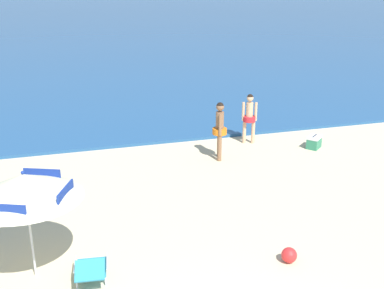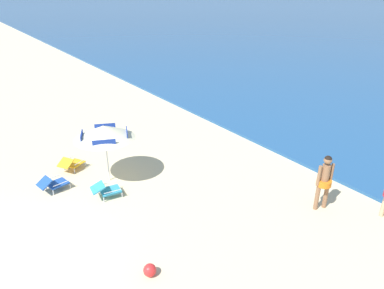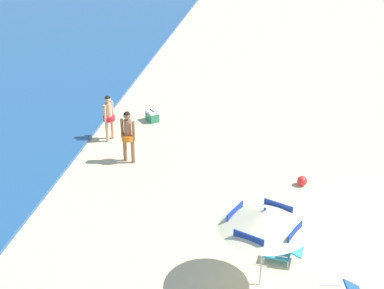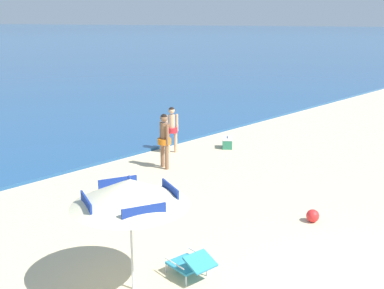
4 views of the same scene
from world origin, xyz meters
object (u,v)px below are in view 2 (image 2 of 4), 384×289
lounge_chair_facing_sea (71,163)px  beach_umbrella_striped_main (104,132)px  lounge_chair_under_umbrella (53,183)px  beach_ball (150,270)px  lounge_chair_beside_umbrella (106,189)px  person_standing_near_shore (325,179)px

lounge_chair_facing_sea → beach_umbrella_striped_main: bearing=30.1°
lounge_chair_under_umbrella → beach_ball: (4.95, 0.84, -0.12)m
lounge_chair_beside_umbrella → lounge_chair_facing_sea: size_ratio=0.91×
lounge_chair_beside_umbrella → person_standing_near_shore: bearing=50.3°
lounge_chair_facing_sea → person_standing_near_shore: 8.45m
lounge_chair_beside_umbrella → person_standing_near_shore: 6.51m
lounge_chair_facing_sea → beach_ball: bearing=-0.5°
beach_umbrella_striped_main → lounge_chair_beside_umbrella: size_ratio=2.38×
lounge_chair_under_umbrella → person_standing_near_shore: bearing=48.8°
beach_ball → lounge_chair_beside_umbrella: bearing=173.5°
lounge_chair_facing_sea → beach_ball: 6.01m
beach_ball → lounge_chair_facing_sea: bearing=179.5°
lounge_chair_beside_umbrella → person_standing_near_shore: size_ratio=0.54×
beach_umbrella_striped_main → beach_ball: beach_umbrella_striped_main is taller
lounge_chair_facing_sea → beach_ball: (6.01, -0.05, -0.12)m
lounge_chair_under_umbrella → lounge_chair_facing_sea: (-1.06, 0.90, 0.00)m
lounge_chair_under_umbrella → beach_ball: bearing=9.7°
lounge_chair_beside_umbrella → lounge_chair_facing_sea: (-2.39, -0.36, -0.00)m
lounge_chair_beside_umbrella → beach_ball: lounge_chair_beside_umbrella is taller
person_standing_near_shore → beach_ball: 5.48m
lounge_chair_under_umbrella → beach_umbrella_striped_main: bearing=77.7°
beach_umbrella_striped_main → lounge_chair_facing_sea: beach_umbrella_striped_main is taller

